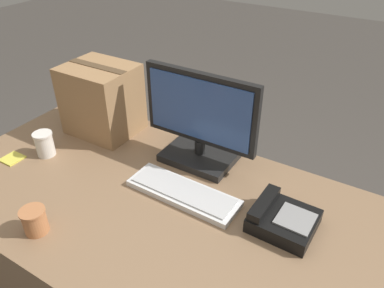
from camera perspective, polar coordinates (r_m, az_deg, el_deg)
The scene contains 8 objects.
office_desk at distance 1.64m, azimuth -3.86°, elevation -18.51°, with size 1.80×0.90×0.74m.
monitor at distance 1.48m, azimuth 1.23°, elevation 3.10°, with size 0.48×0.22×0.39m.
keyboard at distance 1.39m, azimuth -1.36°, elevation -7.39°, with size 0.43×0.15×0.03m.
desk_phone at distance 1.29m, azimuth 13.54°, elevation -11.04°, with size 0.21×0.19×0.08m.
paper_cup_left at distance 1.69m, azimuth -21.56°, elevation 0.01°, with size 0.08×0.08×0.11m.
paper_cup_right at distance 1.33m, azimuth -22.85°, elevation -10.72°, with size 0.08×0.08×0.09m.
cardboard_box at distance 1.75m, azimuth -13.56°, elevation 6.63°, with size 0.30×0.26×0.32m.
sticky_note_pad at distance 1.74m, azimuth -25.70°, elevation -2.00°, with size 0.08×0.08×0.01m.
Camera 1 is at (0.61, -0.81, 1.66)m, focal length 35.00 mm.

